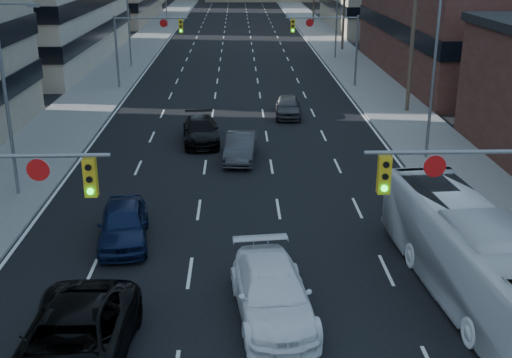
{
  "coord_description": "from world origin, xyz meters",
  "views": [
    {
      "loc": [
        0.01,
        -8.86,
        11.13
      ],
      "look_at": [
        0.73,
        15.95,
        2.2
      ],
      "focal_mm": 45.0,
      "sensor_mm": 36.0,
      "label": 1
    }
  ],
  "objects_px": {
    "black_pickup": "(72,345)",
    "sedan_blue": "(123,224)",
    "transit_bus": "(470,254)",
    "white_van": "(272,293)"
  },
  "relations": [
    {
      "from": "transit_bus",
      "to": "sedan_blue",
      "type": "relative_size",
      "value": 2.34
    },
    {
      "from": "white_van",
      "to": "transit_bus",
      "type": "bearing_deg",
      "value": 3.57
    },
    {
      "from": "transit_bus",
      "to": "sedan_blue",
      "type": "height_order",
      "value": "transit_bus"
    },
    {
      "from": "transit_bus",
      "to": "sedan_blue",
      "type": "xyz_separation_m",
      "value": [
        -12.32,
        4.52,
        -0.74
      ]
    },
    {
      "from": "black_pickup",
      "to": "sedan_blue",
      "type": "relative_size",
      "value": 1.36
    },
    {
      "from": "sedan_blue",
      "to": "black_pickup",
      "type": "bearing_deg",
      "value": -96.77
    },
    {
      "from": "black_pickup",
      "to": "white_van",
      "type": "height_order",
      "value": "black_pickup"
    },
    {
      "from": "transit_bus",
      "to": "black_pickup",
      "type": "bearing_deg",
      "value": -167.23
    },
    {
      "from": "sedan_blue",
      "to": "white_van",
      "type": "bearing_deg",
      "value": -51.93
    },
    {
      "from": "white_van",
      "to": "sedan_blue",
      "type": "relative_size",
      "value": 1.2
    }
  ]
}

